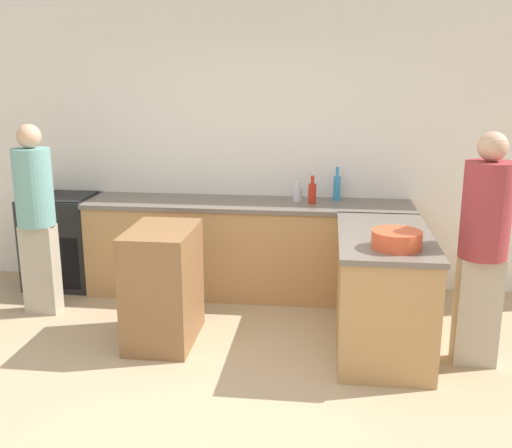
% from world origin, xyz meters
% --- Properties ---
extents(ground_plane, '(14.00, 14.00, 0.00)m').
position_xyz_m(ground_plane, '(0.00, 0.00, 0.00)').
color(ground_plane, tan).
extents(wall_back, '(8.00, 0.06, 2.70)m').
position_xyz_m(wall_back, '(0.00, 2.42, 1.35)').
color(wall_back, white).
rests_on(wall_back, ground_plane).
extents(counter_back, '(3.01, 0.65, 0.89)m').
position_xyz_m(counter_back, '(0.00, 2.08, 0.45)').
color(counter_back, tan).
rests_on(counter_back, ground_plane).
extents(counter_peninsula, '(0.69, 1.37, 0.89)m').
position_xyz_m(counter_peninsula, '(1.16, 1.10, 0.45)').
color(counter_peninsula, tan).
rests_on(counter_peninsula, ground_plane).
extents(range_oven, '(0.65, 0.59, 0.90)m').
position_xyz_m(range_oven, '(-1.84, 2.10, 0.45)').
color(range_oven, black).
rests_on(range_oven, ground_plane).
extents(island_table, '(0.49, 0.72, 0.91)m').
position_xyz_m(island_table, '(-0.51, 0.97, 0.45)').
color(island_table, brown).
rests_on(island_table, ground_plane).
extents(mixing_bowl, '(0.34, 0.34, 0.12)m').
position_xyz_m(mixing_bowl, '(1.20, 0.73, 0.95)').
color(mixing_bowl, '#DB512D').
rests_on(mixing_bowl, counter_peninsula).
extents(hot_sauce_bottle, '(0.07, 0.07, 0.26)m').
position_xyz_m(hot_sauce_bottle, '(0.59, 2.09, 0.99)').
color(hot_sauce_bottle, red).
rests_on(hot_sauce_bottle, counter_back).
extents(vinegar_bottle_clear, '(0.09, 0.09, 0.18)m').
position_xyz_m(vinegar_bottle_clear, '(0.45, 2.17, 0.96)').
color(vinegar_bottle_clear, silver).
rests_on(vinegar_bottle_clear, counter_back).
extents(dish_soap_bottle, '(0.07, 0.07, 0.31)m').
position_xyz_m(dish_soap_bottle, '(0.81, 2.26, 1.01)').
color(dish_soap_bottle, '#338CBF').
rests_on(dish_soap_bottle, counter_back).
extents(person_by_range, '(0.32, 0.32, 1.64)m').
position_xyz_m(person_by_range, '(-1.72, 1.40, 0.90)').
color(person_by_range, '#ADA38E').
rests_on(person_by_range, ground_plane).
extents(person_at_peninsula, '(0.33, 0.33, 1.67)m').
position_xyz_m(person_at_peninsula, '(1.81, 0.87, 0.91)').
color(person_at_peninsula, '#ADA38E').
rests_on(person_at_peninsula, ground_plane).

